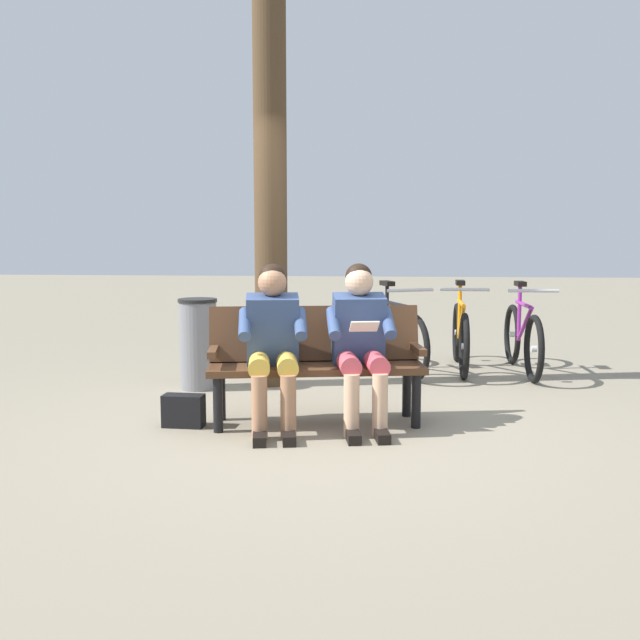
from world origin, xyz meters
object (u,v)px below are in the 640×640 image
object	(u,v)px
handbag	(184,411)
bicycle_orange	(522,338)
tree_trunk	(270,178)
litter_bin	(198,344)
bicycle_black	(460,336)
person_reading	(360,337)
bicycle_silver	(393,337)
person_companion	(273,338)
bench	(316,355)

from	to	relation	value
handbag	bicycle_orange	size ratio (longest dim) A/B	0.18
tree_trunk	bicycle_orange	world-z (taller)	tree_trunk
litter_bin	bicycle_black	bearing A→B (deg)	-155.56
person_reading	handbag	size ratio (longest dim) A/B	4.00
handbag	bicycle_silver	world-z (taller)	bicycle_silver
bicycle_black	litter_bin	bearing A→B (deg)	-63.59
tree_trunk	bicycle_orange	size ratio (longest dim) A/B	2.30
litter_bin	bicycle_black	size ratio (longest dim) A/B	0.50
handbag	litter_bin	world-z (taller)	litter_bin
person_reading	bicycle_black	distance (m)	2.53
bicycle_orange	bicycle_silver	bearing A→B (deg)	-88.85
person_companion	bicycle_black	bearing A→B (deg)	-133.27
person_companion	tree_trunk	bearing A→B (deg)	-90.25
person_companion	tree_trunk	xyz separation A→B (m)	(0.25, -1.52, 1.27)
bicycle_orange	bicycle_black	size ratio (longest dim) A/B	1.00
litter_bin	bicycle_silver	xyz separation A→B (m)	(-1.80, -0.98, -0.06)
person_companion	bicycle_silver	size ratio (longest dim) A/B	0.76
bench	person_reading	bearing A→B (deg)	152.58
litter_bin	bench	bearing A→B (deg)	138.08
person_companion	bicycle_silver	bearing A→B (deg)	-121.50
person_reading	bicycle_black	size ratio (longest dim) A/B	0.71
person_reading	bench	bearing A→B (deg)	-27.42
bicycle_orange	tree_trunk	bearing A→B (deg)	-73.45
bench	bicycle_silver	distance (m)	2.14
person_reading	bicycle_orange	bearing A→B (deg)	-135.53
handbag	bicycle_orange	distance (m)	3.73
person_reading	person_companion	bearing A→B (deg)	-0.05
bicycle_black	bicycle_silver	size ratio (longest dim) A/B	1.06
handbag	bicycle_silver	xyz separation A→B (m)	(-1.57, -2.29, 0.24)
person_reading	handbag	xyz separation A→B (m)	(1.30, 0.14, -0.54)
person_reading	person_companion	world-z (taller)	same
person_companion	bicycle_black	world-z (taller)	person_companion
bench	litter_bin	bearing A→B (deg)	-51.57
person_reading	tree_trunk	world-z (taller)	tree_trunk
person_companion	bicycle_black	size ratio (longest dim) A/B	0.71
litter_bin	bicycle_black	distance (m)	2.76
bicycle_black	bicycle_silver	distance (m)	0.72
litter_bin	tree_trunk	bearing A→B (deg)	-159.66
handbag	bicycle_silver	size ratio (longest dim) A/B	0.19
handbag	bicycle_orange	world-z (taller)	bicycle_orange
bench	person_companion	world-z (taller)	person_companion
handbag	tree_trunk	world-z (taller)	tree_trunk
bench	person_companion	xyz separation A→B (m)	(0.29, 0.22, 0.16)
tree_trunk	bicycle_silver	distance (m)	2.09
tree_trunk	litter_bin	world-z (taller)	tree_trunk
person_reading	tree_trunk	size ratio (longest dim) A/B	0.31
handbag	bench	bearing A→B (deg)	-165.66
bicycle_orange	bench	bearing A→B (deg)	-43.88
handbag	person_reading	bearing A→B (deg)	-174.02
litter_bin	bicycle_silver	size ratio (longest dim) A/B	0.53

